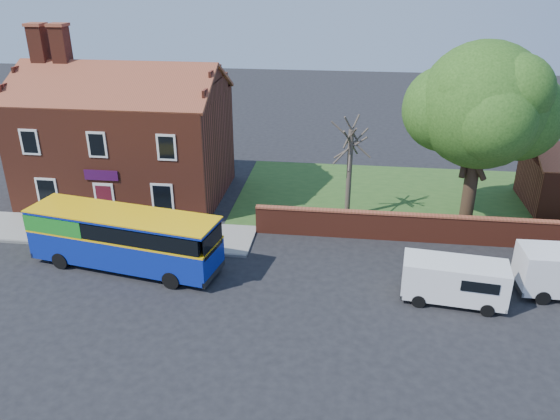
# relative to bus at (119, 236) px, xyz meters

# --- Properties ---
(ground) EXTENTS (120.00, 120.00, 0.00)m
(ground) POSITION_rel_bus_xyz_m (4.00, -2.37, -1.65)
(ground) COLOR black
(ground) RESTS_ON ground
(pavement) EXTENTS (18.00, 3.50, 0.12)m
(pavement) POSITION_rel_bus_xyz_m (-3.00, 3.38, -1.59)
(pavement) COLOR gray
(pavement) RESTS_ON ground
(kerb) EXTENTS (18.00, 0.15, 0.14)m
(kerb) POSITION_rel_bus_xyz_m (-3.00, 1.63, -1.58)
(kerb) COLOR slate
(kerb) RESTS_ON ground
(grass_strip) EXTENTS (26.00, 12.00, 0.04)m
(grass_strip) POSITION_rel_bus_xyz_m (17.00, 10.63, -1.63)
(grass_strip) COLOR #426B28
(grass_strip) RESTS_ON ground
(shop_building) EXTENTS (12.30, 8.13, 10.50)m
(shop_building) POSITION_rel_bus_xyz_m (-3.02, 9.13, 1.76)
(shop_building) COLOR maroon
(shop_building) RESTS_ON ground
(boundary_wall) EXTENTS (22.00, 0.38, 1.60)m
(boundary_wall) POSITION_rel_bus_xyz_m (17.00, 4.63, -0.84)
(boundary_wall) COLOR maroon
(boundary_wall) RESTS_ON ground
(bus) EXTENTS (9.80, 4.08, 2.91)m
(bus) POSITION_rel_bus_xyz_m (0.00, 0.00, 0.00)
(bus) COLOR #0D2497
(bus) RESTS_ON ground
(van_near) EXTENTS (4.63, 2.28, 1.96)m
(van_near) POSITION_rel_bus_xyz_m (15.82, -1.13, -0.56)
(van_near) COLOR white
(van_near) RESTS_ON ground
(large_tree) EXTENTS (8.49, 6.72, 10.36)m
(large_tree) POSITION_rel_bus_xyz_m (17.86, 7.18, 5.13)
(large_tree) COLOR black
(large_tree) RESTS_ON ground
(bare_tree) EXTENTS (2.18, 2.60, 5.83)m
(bare_tree) POSITION_rel_bus_xyz_m (11.02, 7.35, 1.34)
(bare_tree) COLOR #4C4238
(bare_tree) RESTS_ON ground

